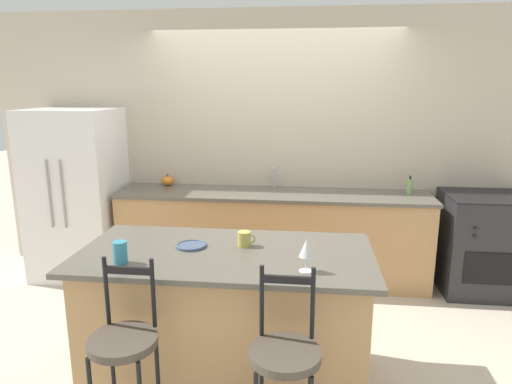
{
  "coord_description": "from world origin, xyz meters",
  "views": [
    {
      "loc": [
        0.34,
        -4.05,
        1.95
      ],
      "look_at": [
        -0.07,
        -0.48,
        1.11
      ],
      "focal_mm": 32.0,
      "sensor_mm": 36.0,
      "label": 1
    }
  ],
  "objects_px": {
    "tumbler_cup": "(120,252)",
    "dinner_plate": "(191,245)",
    "bar_stool_near": "(125,357)",
    "wine_glass": "(306,249)",
    "pumpkin_decoration": "(168,181)",
    "coffee_mug": "(244,239)",
    "bar_stool_far": "(285,371)",
    "soap_bottle": "(410,186)",
    "oven_range": "(484,243)",
    "refrigerator": "(78,194)"
  },
  "relations": [
    {
      "from": "bar_stool_near",
      "to": "wine_glass",
      "type": "relative_size",
      "value": 5.54
    },
    {
      "from": "wine_glass",
      "to": "pumpkin_decoration",
      "type": "relative_size",
      "value": 1.5
    },
    {
      "from": "oven_range",
      "to": "dinner_plate",
      "type": "relative_size",
      "value": 4.69
    },
    {
      "from": "refrigerator",
      "to": "dinner_plate",
      "type": "bearing_deg",
      "value": -43.96
    },
    {
      "from": "refrigerator",
      "to": "bar_stool_near",
      "type": "distance_m",
      "value": 2.7
    },
    {
      "from": "wine_glass",
      "to": "tumbler_cup",
      "type": "bearing_deg",
      "value": -179.87
    },
    {
      "from": "refrigerator",
      "to": "bar_stool_far",
      "type": "height_order",
      "value": "refrigerator"
    },
    {
      "from": "coffee_mug",
      "to": "tumbler_cup",
      "type": "bearing_deg",
      "value": -151.11
    },
    {
      "from": "bar_stool_near",
      "to": "coffee_mug",
      "type": "bearing_deg",
      "value": 55.81
    },
    {
      "from": "bar_stool_far",
      "to": "refrigerator",
      "type": "bearing_deg",
      "value": 134.64
    },
    {
      "from": "wine_glass",
      "to": "coffee_mug",
      "type": "height_order",
      "value": "wine_glass"
    },
    {
      "from": "bar_stool_far",
      "to": "tumbler_cup",
      "type": "xyz_separation_m",
      "value": [
        -1.01,
        0.42,
        0.43
      ]
    },
    {
      "from": "refrigerator",
      "to": "pumpkin_decoration",
      "type": "relative_size",
      "value": 13.57
    },
    {
      "from": "pumpkin_decoration",
      "to": "wine_glass",
      "type": "bearing_deg",
      "value": -55.33
    },
    {
      "from": "soap_bottle",
      "to": "oven_range",
      "type": "bearing_deg",
      "value": -10.79
    },
    {
      "from": "tumbler_cup",
      "to": "dinner_plate",
      "type": "bearing_deg",
      "value": 43.33
    },
    {
      "from": "coffee_mug",
      "to": "bar_stool_far",
      "type": "bearing_deg",
      "value": -68.53
    },
    {
      "from": "dinner_plate",
      "to": "pumpkin_decoration",
      "type": "bearing_deg",
      "value": 111.78
    },
    {
      "from": "wine_glass",
      "to": "soap_bottle",
      "type": "relative_size",
      "value": 1.06
    },
    {
      "from": "refrigerator",
      "to": "coffee_mug",
      "type": "xyz_separation_m",
      "value": [
        1.95,
        -1.49,
        0.1
      ]
    },
    {
      "from": "coffee_mug",
      "to": "tumbler_cup",
      "type": "height_order",
      "value": "tumbler_cup"
    },
    {
      "from": "dinner_plate",
      "to": "soap_bottle",
      "type": "relative_size",
      "value": 1.13
    },
    {
      "from": "soap_bottle",
      "to": "wine_glass",
      "type": "bearing_deg",
      "value": -115.97
    },
    {
      "from": "dinner_plate",
      "to": "tumbler_cup",
      "type": "xyz_separation_m",
      "value": [
        -0.35,
        -0.33,
        0.06
      ]
    },
    {
      "from": "coffee_mug",
      "to": "tumbler_cup",
      "type": "relative_size",
      "value": 0.88
    },
    {
      "from": "dinner_plate",
      "to": "tumbler_cup",
      "type": "relative_size",
      "value": 1.5
    },
    {
      "from": "wine_glass",
      "to": "tumbler_cup",
      "type": "relative_size",
      "value": 1.41
    },
    {
      "from": "bar_stool_near",
      "to": "pumpkin_decoration",
      "type": "bearing_deg",
      "value": 101.96
    },
    {
      "from": "bar_stool_near",
      "to": "wine_glass",
      "type": "bearing_deg",
      "value": 23.21
    },
    {
      "from": "wine_glass",
      "to": "soap_bottle",
      "type": "xyz_separation_m",
      "value": [
        1.0,
        2.04,
        -0.06
      ]
    },
    {
      "from": "tumbler_cup",
      "to": "soap_bottle",
      "type": "bearing_deg",
      "value": 44.23
    },
    {
      "from": "bar_stool_near",
      "to": "soap_bottle",
      "type": "relative_size",
      "value": 5.88
    },
    {
      "from": "bar_stool_far",
      "to": "pumpkin_decoration",
      "type": "xyz_separation_m",
      "value": [
        -1.39,
        2.57,
        0.42
      ]
    },
    {
      "from": "tumbler_cup",
      "to": "pumpkin_decoration",
      "type": "xyz_separation_m",
      "value": [
        -0.38,
        2.15,
        -0.01
      ]
    },
    {
      "from": "refrigerator",
      "to": "dinner_plate",
      "type": "height_order",
      "value": "refrigerator"
    },
    {
      "from": "refrigerator",
      "to": "wine_glass",
      "type": "xyz_separation_m",
      "value": [
        2.36,
        -1.87,
        0.18
      ]
    },
    {
      "from": "wine_glass",
      "to": "coffee_mug",
      "type": "distance_m",
      "value": 0.57
    },
    {
      "from": "refrigerator",
      "to": "oven_range",
      "type": "bearing_deg",
      "value": 0.49
    },
    {
      "from": "refrigerator",
      "to": "dinner_plate",
      "type": "relative_size",
      "value": 8.51
    },
    {
      "from": "bar_stool_near",
      "to": "tumbler_cup",
      "type": "xyz_separation_m",
      "value": [
        -0.16,
        0.4,
        0.43
      ]
    },
    {
      "from": "pumpkin_decoration",
      "to": "refrigerator",
      "type": "bearing_deg",
      "value": -162.87
    },
    {
      "from": "refrigerator",
      "to": "bar_stool_far",
      "type": "bearing_deg",
      "value": -45.36
    },
    {
      "from": "oven_range",
      "to": "wine_glass",
      "type": "distance_m",
      "value": 2.62
    },
    {
      "from": "refrigerator",
      "to": "dinner_plate",
      "type": "xyz_separation_m",
      "value": [
        1.6,
        -1.55,
        0.06
      ]
    },
    {
      "from": "oven_range",
      "to": "bar_stool_far",
      "type": "xyz_separation_m",
      "value": [
        -1.79,
        -2.33,
        0.07
      ]
    },
    {
      "from": "wine_glass",
      "to": "soap_bottle",
      "type": "distance_m",
      "value": 2.27
    },
    {
      "from": "bar_stool_far",
      "to": "tumbler_cup",
      "type": "height_order",
      "value": "bar_stool_far"
    },
    {
      "from": "bar_stool_near",
      "to": "pumpkin_decoration",
      "type": "xyz_separation_m",
      "value": [
        -0.54,
        2.55,
        0.42
      ]
    },
    {
      "from": "bar_stool_near",
      "to": "bar_stool_far",
      "type": "bearing_deg",
      "value": -1.39
    },
    {
      "from": "refrigerator",
      "to": "bar_stool_far",
      "type": "relative_size",
      "value": 1.63
    }
  ]
}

